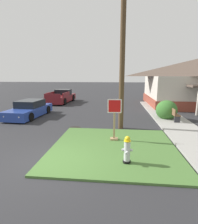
# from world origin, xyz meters

# --- Properties ---
(ground_plane) EXTENTS (160.00, 160.00, 0.00)m
(ground_plane) POSITION_xyz_m (0.00, 0.00, 0.00)
(ground_plane) COLOR #2B2B2D
(grass_corner_patch) EXTENTS (5.33, 5.24, 0.08)m
(grass_corner_patch) POSITION_xyz_m (2.25, 1.50, 0.04)
(grass_corner_patch) COLOR #477033
(grass_corner_patch) RESTS_ON ground
(sidewalk_strip) EXTENTS (2.20, 18.45, 0.12)m
(sidewalk_strip) POSITION_xyz_m (6.11, 6.11, 0.06)
(sidewalk_strip) COLOR #9E9B93
(sidewalk_strip) RESTS_ON ground
(fire_hydrant) EXTENTS (0.38, 0.34, 0.98)m
(fire_hydrant) POSITION_xyz_m (2.75, 0.07, 0.55)
(fire_hydrant) COLOR black
(fire_hydrant) RESTS_ON grass_corner_patch
(stop_sign) EXTENTS (0.65, 0.29, 1.97)m
(stop_sign) POSITION_xyz_m (2.25, 2.36, 1.00)
(stop_sign) COLOR #A3845B
(stop_sign) RESTS_ON grass_corner_patch
(manhole_cover) EXTENTS (0.70, 0.70, 0.02)m
(manhole_cover) POSITION_xyz_m (-0.16, 4.38, 0.01)
(manhole_cover) COLOR black
(manhole_cover) RESTS_ON ground
(parked_sedan_blue) EXTENTS (2.11, 4.57, 1.25)m
(parked_sedan_blue) POSITION_xyz_m (-4.36, 7.10, 0.54)
(parked_sedan_blue) COLOR #233D93
(parked_sedan_blue) RESTS_ON ground
(pickup_truck_maroon) EXTENTS (2.26, 5.38, 1.48)m
(pickup_truck_maroon) POSITION_xyz_m (-4.17, 14.55, 0.62)
(pickup_truck_maroon) COLOR maroon
(pickup_truck_maroon) RESTS_ON ground
(street_bench) EXTENTS (0.44, 1.48, 0.85)m
(street_bench) POSITION_xyz_m (6.17, 6.53, 0.58)
(street_bench) COLOR brown
(street_bench) RESTS_ON sidewalk_strip
(utility_pole) EXTENTS (1.61, 0.29, 10.50)m
(utility_pole) POSITION_xyz_m (2.60, 4.59, 5.44)
(utility_pole) COLOR #4C3823
(utility_pole) RESTS_ON ground
(shrub_by_curb) EXTENTS (1.47, 1.47, 1.40)m
(shrub_by_curb) POSITION_xyz_m (5.86, 7.11, 0.70)
(shrub_by_curb) COLOR #376B2B
(shrub_by_curb) RESTS_ON ground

